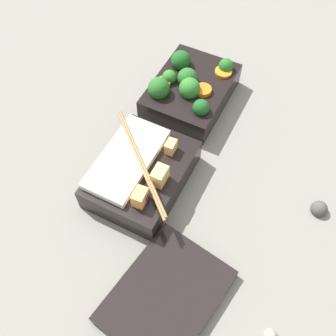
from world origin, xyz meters
TOP-DOWN VIEW (x-y plane):
  - ground_plane at (0.00, 0.00)m, footprint 3.00×3.00m
  - bento_tray_vegetable at (-0.11, -0.01)m, footprint 0.18×0.14m
  - bento_tray_rice at (0.10, 0.00)m, footprint 0.18×0.17m
  - bento_lid at (0.26, 0.13)m, footprint 0.20×0.16m
  - pebble_1 at (0.02, 0.29)m, footprint 0.03×0.03m
  - pebble_3 at (0.24, 0.28)m, footprint 0.02×0.02m

SIDE VIEW (x-z plane):
  - ground_plane at x=0.00m, z-range 0.00..0.00m
  - pebble_3 at x=0.24m, z-range 0.00..0.01m
  - pebble_1 at x=0.02m, z-range -0.01..0.02m
  - bento_lid at x=0.26m, z-range 0.00..0.02m
  - bento_tray_rice at x=0.10m, z-range -0.01..0.07m
  - bento_tray_vegetable at x=-0.11m, z-range -0.01..0.07m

